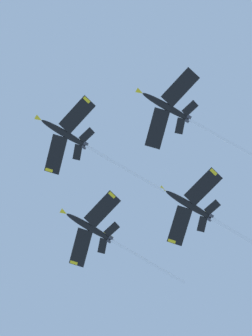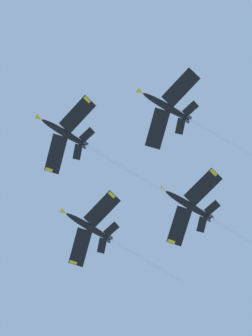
{
  "view_description": "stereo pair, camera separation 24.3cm",
  "coord_description": "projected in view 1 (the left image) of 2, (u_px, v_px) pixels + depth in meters",
  "views": [
    {
      "loc": [
        -41.85,
        -24.83,
        1.76
      ],
      "look_at": [
        -7.92,
        -8.35,
        169.78
      ],
      "focal_mm": 80.4,
      "sensor_mm": 36.0,
      "label": 1
    },
    {
      "loc": [
        -41.95,
        -24.61,
        1.76
      ],
      "look_at": [
        -7.92,
        -8.35,
        169.78
      ],
      "focal_mm": 80.4,
      "sensor_mm": 36.0,
      "label": 2
    }
  ],
  "objects": [
    {
      "name": "jet_lead",
      "position": [
        78.0,
        142.0,
        173.4
      ],
      "size": [
        28.2,
        23.84,
        7.54
      ],
      "color": "black"
    },
    {
      "name": "jet_left_wing",
      "position": [
        177.0,
        113.0,
        168.72
      ],
      "size": [
        26.93,
        22.97,
        6.67
      ],
      "color": "black"
    },
    {
      "name": "jet_right_wing",
      "position": [
        101.0,
        234.0,
        174.6
      ],
      "size": [
        27.4,
        23.17,
        6.89
      ],
      "color": "black"
    },
    {
      "name": "jet_slot",
      "position": [
        210.0,
        217.0,
        171.04
      ],
      "size": [
        30.75,
        25.23,
        7.97
      ],
      "color": "black"
    }
  ]
}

